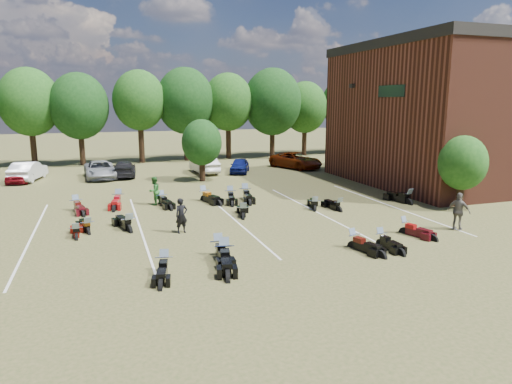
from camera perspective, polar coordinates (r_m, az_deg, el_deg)
name	(u,v)px	position (r m, az deg, el deg)	size (l,w,h in m)	color
ground	(307,228)	(23.31, 6.35, -4.50)	(160.00, 160.00, 0.00)	brown
car_0	(21,174)	(40.66, -27.33, 2.02)	(1.56, 3.87, 1.32)	maroon
car_1	(28,171)	(41.23, -26.61, 2.36)	(1.65, 4.73, 1.56)	silver
car_2	(100,170)	(40.11, -18.89, 2.64)	(2.38, 5.16, 1.43)	gray
car_3	(124,169)	(40.38, -16.15, 2.79)	(1.87, 4.59, 1.33)	black
car_4	(240,166)	(40.96, -2.07, 3.31)	(1.53, 3.79, 1.29)	#0C1459
car_5	(204,165)	(40.99, -6.51, 3.42)	(1.61, 4.63, 1.52)	silver
car_6	(296,160)	(43.94, 5.00, 3.97)	(2.53, 5.49, 1.52)	#5C1A05
car_7	(356,158)	(46.76, 12.33, 4.13)	(2.00, 4.92, 1.43)	#3C3B41
person_black	(181,216)	(22.43, -9.30, -2.94)	(0.63, 0.41, 1.72)	black
person_green	(154,191)	(28.82, -12.60, 0.14)	(0.86, 0.67, 1.77)	#276425
person_grey	(459,211)	(24.76, 24.00, -2.23)	(1.11, 0.46, 1.89)	#625C54
motorcycle_0	(165,272)	(17.76, -11.36, -9.77)	(0.68, 2.13, 1.19)	black
motorcycle_1	(225,263)	(18.42, -3.96, -8.79)	(0.80, 2.52, 1.40)	black
motorcycle_3	(219,256)	(19.19, -4.67, -7.97)	(0.75, 2.35, 1.31)	black
motorcycle_4	(380,245)	(21.23, 15.30, -6.44)	(0.64, 2.00, 1.11)	black
motorcycle_5	(353,248)	(20.58, 12.07, -6.84)	(0.69, 2.16, 1.20)	black
motorcycle_6	(405,233)	(23.42, 18.07, -4.93)	(0.67, 2.10, 1.17)	#3E080E
motorcycle_7	(77,239)	(22.93, -21.50, -5.51)	(0.63, 1.99, 1.11)	maroon
motorcycle_8	(88,234)	(23.67, -20.23, -4.91)	(0.67, 2.10, 1.17)	black
motorcycle_9	(129,232)	(23.39, -15.55, -4.80)	(0.76, 2.39, 1.33)	black
motorcycle_10	(243,218)	(25.05, -1.61, -3.32)	(0.73, 2.28, 1.27)	black
motorcycle_11	(315,211)	(27.04, 7.34, -2.32)	(0.69, 2.16, 1.21)	black
motorcycle_12	(339,211)	(27.09, 10.32, -2.39)	(0.66, 2.09, 1.16)	black
motorcycle_13	(408,204)	(30.00, 18.46, -1.46)	(0.80, 2.52, 1.40)	black
motorcycle_14	(77,210)	(28.87, -21.51, -2.15)	(0.73, 2.30, 1.28)	#410910
motorcycle_15	(119,205)	(29.63, -16.79, -1.52)	(0.77, 2.43, 1.35)	#970B0E
motorcycle_16	(162,205)	(28.92, -11.67, -1.57)	(0.71, 2.24, 1.25)	black
motorcycle_17	(204,201)	(29.65, -6.51, -1.09)	(0.78, 2.45, 1.37)	black
motorcycle_18	(230,200)	(29.61, -3.23, -1.05)	(0.75, 2.34, 1.30)	black
motorcycle_19	(245,199)	(30.06, -1.35, -0.85)	(0.80, 2.52, 1.40)	black
brick_building	(505,113)	(43.11, 28.73, 8.64)	(25.40, 15.20, 10.70)	#5E291B
tree_line	(183,101)	(50.02, -9.07, 11.13)	(56.00, 6.00, 9.79)	black
young_tree_near_building	(463,163)	(29.50, 24.44, 3.33)	(2.80, 2.80, 4.16)	black
young_tree_midfield	(202,143)	(36.72, -6.81, 6.16)	(3.20, 3.20, 4.70)	black
parking_lines	(233,219)	(25.01, -2.84, -3.35)	(20.10, 14.00, 0.01)	silver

